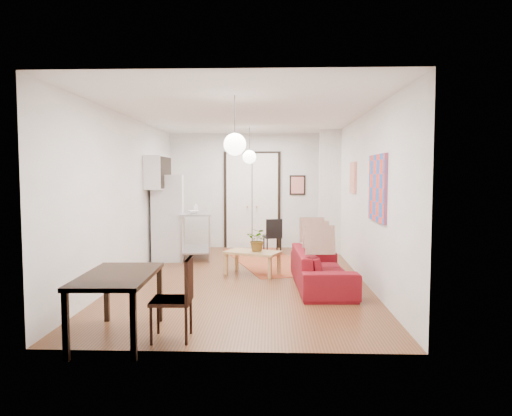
{
  "coord_description": "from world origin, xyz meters",
  "views": [
    {
      "loc": [
        0.49,
        -8.11,
        1.83
      ],
      "look_at": [
        0.21,
        0.12,
        1.25
      ],
      "focal_mm": 32.0,
      "sensor_mm": 36.0,
      "label": 1
    }
  ],
  "objects_px": {
    "sofa": "(321,268)",
    "kitchen_counter": "(196,227)",
    "coffee_table": "(253,254)",
    "dining_table": "(118,281)",
    "dining_chair_far": "(173,291)",
    "black_side_chair": "(272,233)",
    "dining_chair_near": "(173,291)",
    "fridge": "(168,218)"
  },
  "relations": [
    {
      "from": "fridge",
      "to": "dining_chair_far",
      "type": "relative_size",
      "value": 2.02
    },
    {
      "from": "dining_table",
      "to": "dining_chair_far",
      "type": "height_order",
      "value": "dining_chair_far"
    },
    {
      "from": "dining_table",
      "to": "dining_chair_near",
      "type": "xyz_separation_m",
      "value": [
        0.6,
        0.09,
        -0.13
      ]
    },
    {
      "from": "kitchen_counter",
      "to": "black_side_chair",
      "type": "bearing_deg",
      "value": 11.57
    },
    {
      "from": "kitchen_counter",
      "to": "dining_chair_near",
      "type": "height_order",
      "value": "kitchen_counter"
    },
    {
      "from": "sofa",
      "to": "dining_chair_near",
      "type": "distance_m",
      "value": 3.1
    },
    {
      "from": "dining_chair_near",
      "to": "kitchen_counter",
      "type": "bearing_deg",
      "value": -175.58
    },
    {
      "from": "dining_table",
      "to": "dining_chair_far",
      "type": "relative_size",
      "value": 1.49
    },
    {
      "from": "dining_chair_near",
      "to": "sofa",
      "type": "bearing_deg",
      "value": 139.01
    },
    {
      "from": "black_side_chair",
      "to": "dining_chair_far",
      "type": "bearing_deg",
      "value": 63.99
    },
    {
      "from": "coffee_table",
      "to": "black_side_chair",
      "type": "relative_size",
      "value": 1.33
    },
    {
      "from": "coffee_table",
      "to": "fridge",
      "type": "relative_size",
      "value": 0.6
    },
    {
      "from": "sofa",
      "to": "black_side_chair",
      "type": "distance_m",
      "value": 3.32
    },
    {
      "from": "sofa",
      "to": "coffee_table",
      "type": "distance_m",
      "value": 1.48
    },
    {
      "from": "dining_table",
      "to": "dining_chair_far",
      "type": "distance_m",
      "value": 0.62
    },
    {
      "from": "sofa",
      "to": "dining_table",
      "type": "bearing_deg",
      "value": 132.15
    },
    {
      "from": "dining_chair_far",
      "to": "black_side_chair",
      "type": "relative_size",
      "value": 1.09
    },
    {
      "from": "kitchen_counter",
      "to": "black_side_chair",
      "type": "height_order",
      "value": "kitchen_counter"
    },
    {
      "from": "coffee_table",
      "to": "kitchen_counter",
      "type": "height_order",
      "value": "kitchen_counter"
    },
    {
      "from": "coffee_table",
      "to": "dining_chair_far",
      "type": "height_order",
      "value": "dining_chair_far"
    },
    {
      "from": "sofa",
      "to": "kitchen_counter",
      "type": "distance_m",
      "value": 3.64
    },
    {
      "from": "fridge",
      "to": "kitchen_counter",
      "type": "bearing_deg",
      "value": 21.06
    },
    {
      "from": "sofa",
      "to": "kitchen_counter",
      "type": "relative_size",
      "value": 1.51
    },
    {
      "from": "sofa",
      "to": "dining_table",
      "type": "height_order",
      "value": "dining_table"
    },
    {
      "from": "kitchen_counter",
      "to": "dining_table",
      "type": "height_order",
      "value": "kitchen_counter"
    },
    {
      "from": "fridge",
      "to": "dining_table",
      "type": "distance_m",
      "value": 4.83
    },
    {
      "from": "fridge",
      "to": "dining_chair_near",
      "type": "bearing_deg",
      "value": -84.54
    },
    {
      "from": "coffee_table",
      "to": "dining_chair_near",
      "type": "height_order",
      "value": "dining_chair_near"
    },
    {
      "from": "black_side_chair",
      "to": "coffee_table",
      "type": "bearing_deg",
      "value": 66.36
    },
    {
      "from": "fridge",
      "to": "dining_table",
      "type": "bearing_deg",
      "value": -91.74
    },
    {
      "from": "dining_table",
      "to": "sofa",
      "type": "bearing_deg",
      "value": 44.47
    },
    {
      "from": "dining_table",
      "to": "kitchen_counter",
      "type": "bearing_deg",
      "value": 89.66
    },
    {
      "from": "fridge",
      "to": "dining_chair_far",
      "type": "bearing_deg",
      "value": -84.54
    },
    {
      "from": "sofa",
      "to": "black_side_chair",
      "type": "height_order",
      "value": "black_side_chair"
    },
    {
      "from": "kitchen_counter",
      "to": "dining_chair_far",
      "type": "distance_m",
      "value": 5.05
    },
    {
      "from": "fridge",
      "to": "dining_chair_far",
      "type": "xyz_separation_m",
      "value": [
        1.13,
        -4.7,
        -0.4
      ]
    },
    {
      "from": "coffee_table",
      "to": "kitchen_counter",
      "type": "xyz_separation_m",
      "value": [
        -1.34,
        1.71,
        0.3
      ]
    },
    {
      "from": "dining_chair_near",
      "to": "black_side_chair",
      "type": "relative_size",
      "value": 1.09
    },
    {
      "from": "coffee_table",
      "to": "dining_chair_near",
      "type": "bearing_deg",
      "value": -103.06
    },
    {
      "from": "coffee_table",
      "to": "black_side_chair",
      "type": "height_order",
      "value": "black_side_chair"
    },
    {
      "from": "sofa",
      "to": "black_side_chair",
      "type": "bearing_deg",
      "value": 11.76
    },
    {
      "from": "coffee_table",
      "to": "dining_table",
      "type": "relative_size",
      "value": 0.82
    }
  ]
}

